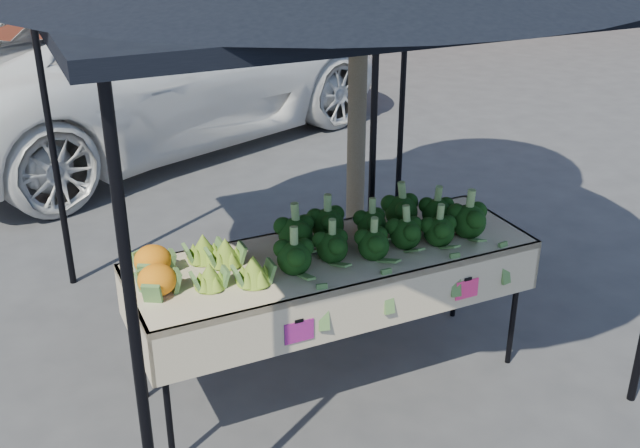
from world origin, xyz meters
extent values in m
plane|color=#363639|center=(0.00, 0.00, 0.00)|extent=(90.00, 90.00, 0.00)
cube|color=#C9B497|center=(-0.09, -0.02, 0.45)|extent=(2.41, 0.83, 0.90)
cube|color=#F22D8C|center=(-0.49, -0.43, 0.70)|extent=(0.17, 0.01, 0.12)
cube|color=#FE3074|center=(0.58, -0.43, 0.70)|extent=(0.17, 0.01, 0.12)
ellipsoid|color=#17350E|center=(0.18, 0.00, 1.04)|extent=(1.38, 0.58, 0.27)
ellipsoid|color=#83AA2F|center=(-0.76, 0.01, 1.00)|extent=(0.44, 0.58, 0.21)
ellipsoid|color=orange|center=(-1.13, 0.04, 0.99)|extent=(0.24, 0.44, 0.19)
camera|label=1|loc=(-1.80, -3.62, 2.93)|focal=42.86mm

